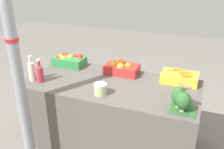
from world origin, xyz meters
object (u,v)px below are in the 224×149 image
at_px(apple_crate, 69,60).
at_px(carrot_crate, 180,77).
at_px(broccoli_pile, 181,99).
at_px(juice_bottle_ruby, 40,73).
at_px(pickle_jar, 100,89).
at_px(orange_crate, 121,68).
at_px(sparrow_bird, 186,87).
at_px(juice_bottle_cloudy, 32,70).
at_px(support_pole, 14,54).

distance_m(apple_crate, carrot_crate, 1.31).
relative_size(broccoli_pile, juice_bottle_ruby, 0.88).
bearing_deg(apple_crate, pickle_jar, -39.93).
distance_m(orange_crate, sparrow_bird, 0.95).
bearing_deg(broccoli_pile, pickle_jar, -179.39).
distance_m(juice_bottle_cloudy, pickle_jar, 0.80).
distance_m(orange_crate, juice_bottle_ruby, 0.88).
height_order(apple_crate, pickle_jar, apple_crate).
distance_m(support_pole, apple_crate, 1.01).
bearing_deg(juice_bottle_ruby, apple_crate, 85.55).
height_order(broccoli_pile, pickle_jar, broccoli_pile).
relative_size(support_pole, carrot_crate, 6.48).
relative_size(juice_bottle_ruby, pickle_jar, 2.00).
height_order(apple_crate, carrot_crate, apple_crate).
xyz_separation_m(carrot_crate, juice_bottle_cloudy, (-1.46, -0.52, 0.06)).
distance_m(orange_crate, carrot_crate, 0.64).
distance_m(apple_crate, broccoli_pile, 1.49).
distance_m(juice_bottle_cloudy, juice_bottle_ruby, 0.10).
height_order(carrot_crate, pickle_jar, carrot_crate).
height_order(support_pole, broccoli_pile, support_pole).
relative_size(apple_crate, pickle_jar, 2.98).
bearing_deg(sparrow_bird, juice_bottle_cloudy, -148.90).
bearing_deg(broccoli_pile, juice_bottle_ruby, 179.32).
relative_size(juice_bottle_cloudy, pickle_jar, 2.22).
height_order(support_pole, sparrow_bird, support_pole).
distance_m(support_pole, broccoli_pile, 1.43).
distance_m(support_pole, sparrow_bird, 1.43).
distance_m(broccoli_pile, juice_bottle_ruby, 1.43).
xyz_separation_m(support_pole, carrot_crate, (1.26, 0.92, -0.40)).
bearing_deg(sparrow_bird, carrot_crate, 133.23).
bearing_deg(apple_crate, sparrow_bird, -21.64).
height_order(carrot_crate, broccoli_pile, broccoli_pile).
relative_size(carrot_crate, sparrow_bird, 3.07).
xyz_separation_m(apple_crate, carrot_crate, (1.31, -0.00, -0.01)).
bearing_deg(carrot_crate, juice_bottle_ruby, -159.14).
height_order(support_pole, apple_crate, support_pole).
height_order(orange_crate, pickle_jar, orange_crate).
bearing_deg(pickle_jar, juice_bottle_ruby, 177.94).
distance_m(apple_crate, juice_bottle_cloudy, 0.54).
height_order(orange_crate, sparrow_bird, sparrow_bird).
bearing_deg(pickle_jar, broccoli_pile, 0.61).
height_order(broccoli_pile, juice_bottle_cloudy, juice_bottle_cloudy).
relative_size(support_pole, juice_bottle_cloudy, 8.72).
relative_size(juice_bottle_cloudy, sparrow_bird, 2.28).
xyz_separation_m(apple_crate, orange_crate, (0.67, -0.00, 0.00)).
xyz_separation_m(juice_bottle_cloudy, pickle_jar, (0.79, -0.02, -0.06)).
height_order(carrot_crate, juice_bottle_cloudy, juice_bottle_cloudy).
relative_size(juice_bottle_ruby, sparrow_bird, 2.06).
xyz_separation_m(broccoli_pile, juice_bottle_ruby, (-1.43, 0.02, 0.00)).
relative_size(carrot_crate, juice_bottle_ruby, 1.49).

